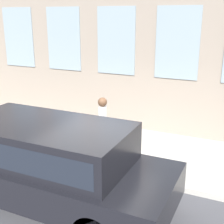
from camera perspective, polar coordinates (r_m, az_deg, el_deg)
name	(u,v)px	position (r m, az deg, el deg)	size (l,w,h in m)	color
ground_plane	(101,174)	(7.75, -2.06, -11.25)	(80.00, 80.00, 0.00)	#47474C
sidewalk	(125,148)	(8.96, 2.37, -6.64)	(3.05, 60.00, 0.13)	#B2ADA3
fire_hydrant	(122,150)	(7.73, 1.88, -6.91)	(0.32, 0.43, 0.79)	red
person	(103,120)	(8.31, -1.74, -1.39)	(0.37, 0.24, 1.52)	#998466
parked_truck_charcoal_near	(43,158)	(6.37, -12.46, -8.19)	(1.98, 5.37, 1.73)	black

